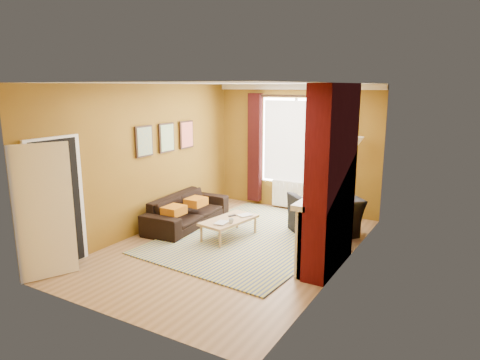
# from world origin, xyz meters

# --- Properties ---
(ground) EXTENTS (5.50, 5.50, 0.00)m
(ground) POSITION_xyz_m (0.00, 0.00, 0.00)
(ground) COLOR brown
(ground) RESTS_ON ground
(room_walls) EXTENTS (3.82, 5.54, 2.83)m
(room_walls) POSITION_xyz_m (0.64, 0.27, 1.39)
(room_walls) COLOR brown
(room_walls) RESTS_ON ground
(striped_rug) EXTENTS (3.04, 4.03, 0.02)m
(striped_rug) POSITION_xyz_m (0.09, 0.59, 0.01)
(striped_rug) COLOR #2F4583
(striped_rug) RESTS_ON ground
(sofa) EXTENTS (0.96, 2.13, 0.61)m
(sofa) POSITION_xyz_m (-1.42, 0.57, 0.30)
(sofa) COLOR black
(sofa) RESTS_ON ground
(armchair) EXTENTS (1.53, 1.54, 0.75)m
(armchair) POSITION_xyz_m (1.18, 1.41, 0.38)
(armchair) COLOR black
(armchair) RESTS_ON ground
(coffee_table) EXTENTS (0.73, 1.19, 0.37)m
(coffee_table) POSITION_xyz_m (-0.28, 0.33, 0.33)
(coffee_table) COLOR tan
(coffee_table) RESTS_ON ground
(wicker_stool) EXTENTS (0.45, 0.45, 0.44)m
(wicker_stool) POSITION_xyz_m (0.52, 2.22, 0.22)
(wicker_stool) COLOR olive
(wicker_stool) RESTS_ON ground
(floor_lamp) EXTENTS (0.28, 0.28, 1.78)m
(floor_lamp) POSITION_xyz_m (1.45, 2.38, 1.40)
(floor_lamp) COLOR black
(floor_lamp) RESTS_ON ground
(book_a) EXTENTS (0.22, 0.28, 0.02)m
(book_a) POSITION_xyz_m (-0.35, 0.02, 0.38)
(book_a) COLOR #999999
(book_a) RESTS_ON coffee_table
(book_b) EXTENTS (0.29, 0.33, 0.02)m
(book_b) POSITION_xyz_m (-0.21, 0.70, 0.38)
(book_b) COLOR #999999
(book_b) RESTS_ON coffee_table
(mug) EXTENTS (0.11, 0.11, 0.09)m
(mug) POSITION_xyz_m (-0.10, 0.12, 0.42)
(mug) COLOR #999999
(mug) RESTS_ON coffee_table
(tv_remote) EXTENTS (0.11, 0.16, 0.02)m
(tv_remote) POSITION_xyz_m (-0.32, 0.50, 0.38)
(tv_remote) COLOR black
(tv_remote) RESTS_ON coffee_table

